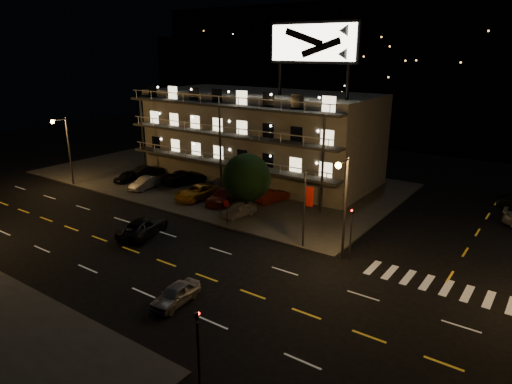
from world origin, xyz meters
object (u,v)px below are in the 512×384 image
Objects in this scene: lot_car_4 at (239,210)px; lot_car_7 at (225,183)px; road_car_west at (143,227)px; tree at (246,179)px; road_car_east at (175,294)px; lot_car_2 at (197,192)px.

lot_car_7 is (-6.71, 6.26, 0.00)m from lot_car_4.
tree is at bearing -132.89° from road_car_west.
tree is 1.60× the size of road_car_east.
lot_car_2 is (-7.18, 0.92, -2.83)m from tree.
road_car_west reaches higher than lot_car_7.
tree is at bearing -2.05° from lot_car_2.
lot_car_2 reaches higher than lot_car_7.
road_car_east is 12.09m from road_car_west.
road_car_east is (12.77, -20.81, -0.16)m from lot_car_7.
lot_car_4 is at bearing -132.92° from road_car_west.
road_car_east is (5.69, -15.29, -3.07)m from tree.
tree is 1.59× the size of lot_car_4.
lot_car_2 reaches higher than road_car_east.
tree is 1.35× the size of lot_car_7.
lot_car_4 is (6.80, -1.65, -0.08)m from lot_car_2.
lot_car_7 is 0.83× the size of road_car_west.
tree is 7.77m from lot_car_2.
lot_car_7 is 1.19× the size of road_car_east.
road_car_west is at bearing -103.70° from lot_car_4.
lot_car_7 reaches higher than lot_car_4.
road_car_west reaches higher than road_car_east.
road_car_east is (6.06, -14.55, -0.15)m from lot_car_4.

